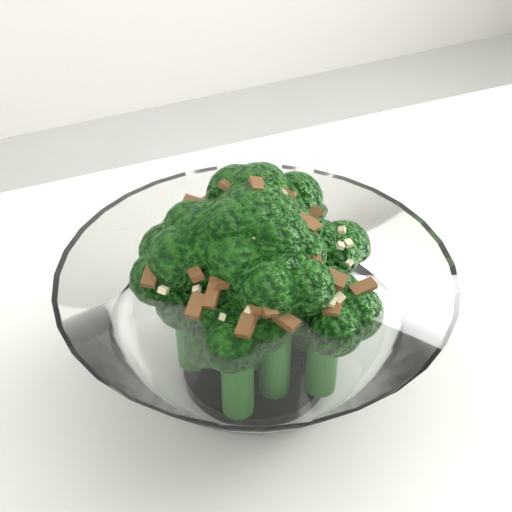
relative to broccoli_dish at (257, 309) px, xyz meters
name	(u,v)px	position (x,y,z in m)	size (l,w,h in m)	color
broccoli_dish	(257,309)	(0.00, 0.00, 0.00)	(0.24, 0.24, 0.15)	white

